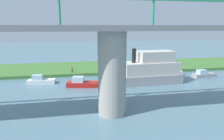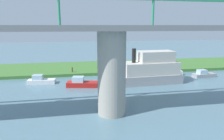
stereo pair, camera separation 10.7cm
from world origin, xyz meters
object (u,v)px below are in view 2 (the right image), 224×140
at_px(motorboat_white, 204,74).
at_px(skiff_small, 81,83).
at_px(houseboat_blue, 149,70).
at_px(person_on_bank, 142,65).
at_px(mooring_post, 72,70).
at_px(pontoon_yellow, 41,80).
at_px(bridge_pylon, 112,74).
at_px(riverboat_paddlewheel, 166,71).

bearing_deg(motorboat_white, skiff_small, 4.99).
bearing_deg(houseboat_blue, motorboat_white, -170.77).
xyz_separation_m(person_on_bank, motorboat_white, (-8.57, 6.67, -0.74)).
xyz_separation_m(mooring_post, motorboat_white, (-21.75, 5.68, -0.47)).
bearing_deg(houseboat_blue, pontoon_yellow, -9.20).
relative_size(bridge_pylon, mooring_post, 9.28).
bearing_deg(pontoon_yellow, riverboat_paddlewheel, -175.03).
distance_m(bridge_pylon, motorboat_white, 21.61).
height_order(skiff_small, motorboat_white, skiff_small).
distance_m(mooring_post, skiff_small, 7.59).
distance_m(riverboat_paddlewheel, pontoon_yellow, 20.88).
relative_size(riverboat_paddlewheel, pontoon_yellow, 1.31).
relative_size(bridge_pylon, pontoon_yellow, 1.97).
height_order(houseboat_blue, pontoon_yellow, houseboat_blue).
distance_m(bridge_pylon, mooring_post, 17.97).
distance_m(houseboat_blue, motorboat_white, 10.61).
xyz_separation_m(pontoon_yellow, motorboat_white, (-26.38, 0.91, -0.01)).
bearing_deg(riverboat_paddlewheel, houseboat_blue, 42.58).
distance_m(bridge_pylon, houseboat_blue, 12.61).
bearing_deg(skiff_small, person_on_bank, -144.59).
height_order(bridge_pylon, riverboat_paddlewheel, bridge_pylon).
height_order(mooring_post, houseboat_blue, houseboat_blue).
bearing_deg(bridge_pylon, mooring_post, -77.41).
distance_m(skiff_small, motorboat_white, 20.54).
distance_m(houseboat_blue, pontoon_yellow, 16.28).
bearing_deg(person_on_bank, riverboat_paddlewheel, 127.06).
relative_size(houseboat_blue, pontoon_yellow, 2.55).
bearing_deg(pontoon_yellow, houseboat_blue, 170.80).
bearing_deg(pontoon_yellow, person_on_bank, -162.06).
relative_size(mooring_post, houseboat_blue, 0.08).
bearing_deg(bridge_pylon, houseboat_blue, -127.16).
bearing_deg(motorboat_white, bridge_pylon, 32.96).
relative_size(riverboat_paddlewheel, skiff_small, 1.17).
height_order(riverboat_paddlewheel, skiff_small, riverboat_paddlewheel).
xyz_separation_m(person_on_bank, skiff_small, (11.90, 8.46, -0.68)).
bearing_deg(houseboat_blue, skiff_small, 0.57).
height_order(skiff_small, pontoon_yellow, skiff_small).
distance_m(bridge_pylon, skiff_small, 10.73).
height_order(mooring_post, skiff_small, skiff_small).
distance_m(riverboat_paddlewheel, skiff_small, 15.55).
height_order(person_on_bank, skiff_small, person_on_bank).
bearing_deg(skiff_small, houseboat_blue, -179.43).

